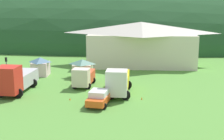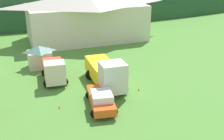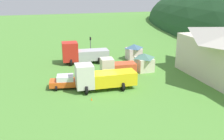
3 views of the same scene
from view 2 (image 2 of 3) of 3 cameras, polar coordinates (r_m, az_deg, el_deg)
ground_plane at (r=29.47m, az=-1.62°, el=-3.02°), size 200.00×200.00×0.00m
forested_hill_backdrop at (r=81.84m, az=-14.57°, el=12.49°), size 170.17×60.00×36.32m
depot_building at (r=45.47m, az=-5.22°, el=10.94°), size 19.27×10.36×7.45m
play_shed_cream at (r=34.78m, az=-14.41°, el=2.71°), size 2.92×2.51×2.70m
light_truck_cream at (r=30.42m, az=-11.64°, el=-0.03°), size 2.76×5.17×2.60m
flatbed_truck_yellow at (r=28.28m, az=-1.22°, el=-0.56°), size 3.28×7.50×3.39m
service_pickup_orange at (r=24.90m, az=-2.24°, el=-5.85°), size 2.84×5.35×1.66m
traffic_cone_near_pickup at (r=28.35m, az=5.40°, el=-4.18°), size 0.36×0.36×0.64m
traffic_cone_mid_row at (r=25.54m, az=-10.55°, el=-7.60°), size 0.36×0.36×0.50m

